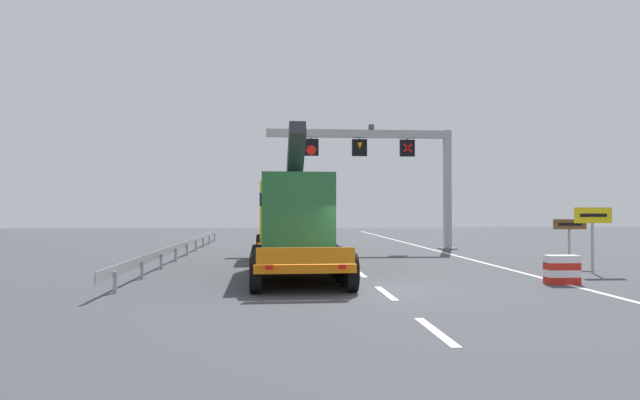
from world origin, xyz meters
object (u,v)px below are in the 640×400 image
object	(u,v)px
exit_sign_yellow	(593,223)
tourist_info_sign_brown	(570,231)
overhead_lane_gantry	(386,154)
heavy_haul_truck_orange	(291,218)
crash_barrier_striped	(562,270)

from	to	relation	value
exit_sign_yellow	tourist_info_sign_brown	world-z (taller)	exit_sign_yellow
overhead_lane_gantry	heavy_haul_truck_orange	world-z (taller)	overhead_lane_gantry
exit_sign_yellow	crash_barrier_striped	size ratio (longest dim) A/B	2.38
heavy_haul_truck_orange	tourist_info_sign_brown	xyz separation A→B (m)	(11.18, -1.38, -0.52)
heavy_haul_truck_orange	crash_barrier_striped	bearing A→B (deg)	-36.40
heavy_haul_truck_orange	exit_sign_yellow	world-z (taller)	heavy_haul_truck_orange
overhead_lane_gantry	tourist_info_sign_brown	xyz separation A→B (m)	(5.40, -10.64, -4.12)
heavy_haul_truck_orange	exit_sign_yellow	size ratio (longest dim) A/B	5.84
overhead_lane_gantry	crash_barrier_striped	distance (m)	16.45
tourist_info_sign_brown	exit_sign_yellow	bearing A→B (deg)	-96.59
crash_barrier_striped	tourist_info_sign_brown	bearing A→B (deg)	59.41
overhead_lane_gantry	heavy_haul_truck_orange	distance (m)	11.49
heavy_haul_truck_orange	tourist_info_sign_brown	world-z (taller)	heavy_haul_truck_orange
heavy_haul_truck_orange	tourist_info_sign_brown	bearing A→B (deg)	-7.04
overhead_lane_gantry	tourist_info_sign_brown	size ratio (longest dim) A/B	5.68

